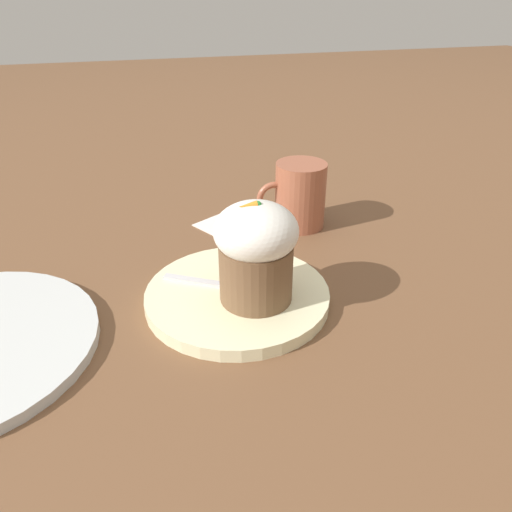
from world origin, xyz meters
name	(u,v)px	position (x,y,z in m)	size (l,w,h in m)	color
ground_plane	(237,301)	(0.00, 0.00, 0.00)	(4.00, 4.00, 0.00)	brown
dessert_plate	(237,296)	(0.00, 0.00, 0.01)	(0.22, 0.22, 0.02)	beige
carrot_cake	(256,250)	(-0.02, 0.02, 0.08)	(0.09, 0.09, 0.12)	brown
spoon	(238,287)	(0.00, 0.00, 0.02)	(0.13, 0.09, 0.01)	silver
coffee_cup	(299,195)	(-0.14, -0.18, 0.05)	(0.11, 0.08, 0.10)	#9E563D
paper_napkin	(234,223)	(-0.04, -0.21, 0.00)	(0.13, 0.12, 0.00)	white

